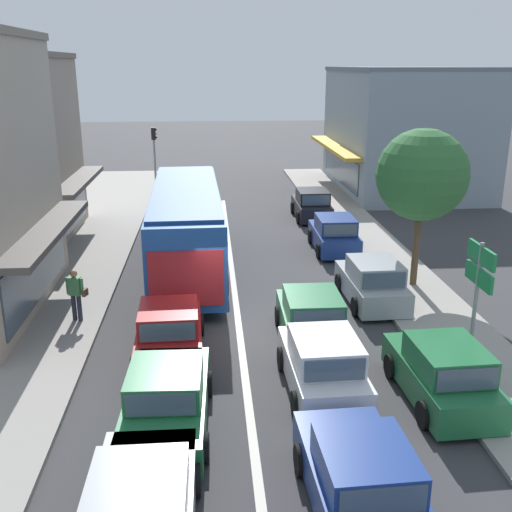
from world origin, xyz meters
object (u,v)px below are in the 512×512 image
parked_hatchback_kerb_front (442,374)px  parked_hatchback_kerb_third (334,235)px  parked_hatchback_kerb_second (372,283)px  street_tree_right (422,175)px  hatchback_queue_far_back (311,319)px  pedestrian_with_handbag_near (76,292)px  hatchback_adjacent_lane_trail (323,365)px  sedan_behind_bus_mid (363,486)px  sedan_queue_gap_filler (170,334)px  directional_road_sign (479,278)px  sedan_adjacent_lane_lead (167,400)px  city_bus (187,223)px  traffic_light_downstreet (154,151)px  parked_hatchback_kerb_rear (312,205)px

parked_hatchback_kerb_front → parked_hatchback_kerb_third: size_ratio=1.01×
parked_hatchback_kerb_second → street_tree_right: size_ratio=0.66×
hatchback_queue_far_back → pedestrian_with_handbag_near: bearing=165.8°
hatchback_adjacent_lane_trail → parked_hatchback_kerb_second: (2.71, 5.54, 0.00)m
sedan_behind_bus_mid → street_tree_right: (4.67, 11.14, 3.40)m
sedan_queue_gap_filler → parked_hatchback_kerb_third: parked_hatchback_kerb_third is taller
parked_hatchback_kerb_third → directional_road_sign: bearing=-83.9°
sedan_queue_gap_filler → hatchback_adjacent_lane_trail: size_ratio=1.13×
sedan_behind_bus_mid → sedan_adjacent_lane_lead: bearing=139.5°
parked_hatchback_kerb_third → directional_road_sign: size_ratio=1.03×
hatchback_adjacent_lane_trail → sedan_adjacent_lane_lead: bearing=-161.6°
directional_road_sign → pedestrian_with_handbag_near: (-10.57, 4.14, -1.64)m
city_bus → street_tree_right: (8.11, -2.61, 2.18)m
city_bus → directional_road_sign: 11.73m
hatchback_adjacent_lane_trail → parked_hatchback_kerb_front: same height
parked_hatchback_kerb_front → pedestrian_with_handbag_near: 10.78m
hatchback_adjacent_lane_trail → traffic_light_downstreet: (-5.75, 22.42, 2.15)m
parked_hatchback_kerb_second → parked_hatchback_kerb_rear: 11.61m
parked_hatchback_kerb_second → traffic_light_downstreet: size_ratio=0.89×
parked_hatchback_kerb_third → parked_hatchback_kerb_rear: bearing=90.1°
hatchback_adjacent_lane_trail → traffic_light_downstreet: bearing=104.4°
sedan_behind_bus_mid → parked_hatchback_kerb_third: bearing=80.2°
sedan_adjacent_lane_lead → traffic_light_downstreet: (-2.08, 23.65, 2.19)m
hatchback_adjacent_lane_trail → parked_hatchback_kerb_third: 11.78m
parked_hatchback_kerb_rear → sedan_adjacent_lane_lead: bearing=-108.9°
city_bus → hatchback_queue_far_back: bearing=-61.0°
street_tree_right → sedan_behind_bus_mid: bearing=-112.7°
street_tree_right → parked_hatchback_kerb_second: bearing=-144.9°
traffic_light_downstreet → street_tree_right: 18.72m
street_tree_right → parked_hatchback_kerb_third: bearing=112.7°
parked_hatchback_kerb_second → parked_hatchback_kerb_third: size_ratio=1.01×
parked_hatchback_kerb_rear → pedestrian_with_handbag_near: 15.75m
sedan_behind_bus_mid → parked_hatchback_kerb_rear: parked_hatchback_kerb_rear is taller
sedan_behind_bus_mid → parked_hatchback_kerb_second: (2.80, 9.82, 0.05)m
hatchback_adjacent_lane_trail → parked_hatchback_kerb_rear: (2.63, 17.15, 0.00)m
parked_hatchback_kerb_second → parked_hatchback_kerb_rear: bearing=90.4°
sedan_adjacent_lane_lead → parked_hatchback_kerb_rear: size_ratio=1.15×
parked_hatchback_kerb_second → street_tree_right: street_tree_right is taller
parked_hatchback_kerb_rear → sedan_queue_gap_filler: bearing=-113.3°
hatchback_queue_far_back → pedestrian_with_handbag_near: 7.16m
hatchback_queue_far_back → parked_hatchback_kerb_front: size_ratio=0.99×
city_bus → hatchback_adjacent_lane_trail: city_bus is taller
street_tree_right → sedan_adjacent_lane_lead: bearing=-135.6°
parked_hatchback_kerb_second → street_tree_right: (1.88, 1.32, 3.35)m
parked_hatchback_kerb_third → traffic_light_downstreet: (-8.40, 10.95, 2.15)m
sedan_adjacent_lane_lead → directional_road_sign: size_ratio=1.18×
hatchback_adjacent_lane_trail → parked_hatchback_kerb_rear: size_ratio=1.01×
city_bus → hatchback_queue_far_back: (3.72, -6.72, -1.17)m
sedan_queue_gap_filler → parked_hatchback_kerb_second: 7.32m
hatchback_queue_far_back → street_tree_right: bearing=43.1°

